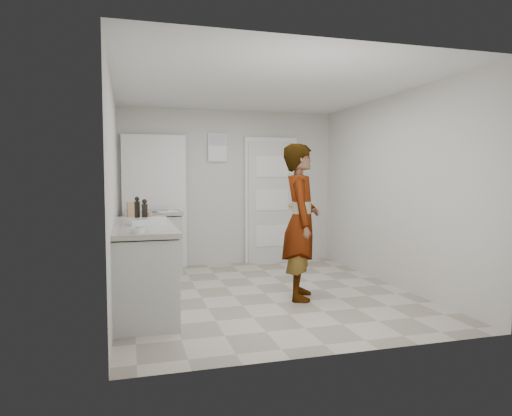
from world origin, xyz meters
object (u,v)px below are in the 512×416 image
object	(u,v)px
cake_mix_box	(132,209)
oil_cruet_b	(137,210)
spice_jar	(150,216)
person	(301,222)
baking_dish	(145,222)
oil_cruet_a	(145,211)
egg_bowl	(137,230)

from	to	relation	value
cake_mix_box	oil_cruet_b	world-z (taller)	oil_cruet_b
spice_jar	person	bearing A→B (deg)	-17.66
baking_dish	person	bearing A→B (deg)	0.04
spice_jar	oil_cruet_b	size ratio (longest dim) A/B	0.31
person	oil_cruet_b	bearing A→B (deg)	98.78
spice_jar	baking_dish	bearing A→B (deg)	-97.19
oil_cruet_a	baking_dish	bearing A→B (deg)	-90.62
oil_cruet_b	egg_bowl	world-z (taller)	oil_cruet_b
oil_cruet_b	egg_bowl	size ratio (longest dim) A/B	2.17
oil_cruet_a	oil_cruet_b	distance (m)	0.14
cake_mix_box	spice_jar	distance (m)	0.51
egg_bowl	person	bearing A→B (deg)	21.25
oil_cruet_a	baking_dish	xyz separation A→B (m)	(-0.00, -0.26, -0.09)
cake_mix_box	baking_dish	distance (m)	1.02
baking_dish	egg_bowl	distance (m)	0.73
person	egg_bowl	xyz separation A→B (m)	(-1.87, -0.73, 0.04)
oil_cruet_b	baking_dish	xyz separation A→B (m)	(0.08, -0.37, -0.11)
spice_jar	oil_cruet_a	distance (m)	0.30
oil_cruet_b	egg_bowl	bearing A→B (deg)	-91.29
baking_dish	egg_bowl	world-z (taller)	baking_dish
baking_dish	spice_jar	bearing A→B (deg)	82.81
baking_dish	oil_cruet_a	bearing A→B (deg)	89.38
spice_jar	baking_dish	distance (m)	0.55
person	spice_jar	size ratio (longest dim) A/B	20.46
oil_cruet_a	baking_dish	world-z (taller)	oil_cruet_a
person	egg_bowl	world-z (taller)	person
cake_mix_box	oil_cruet_b	bearing A→B (deg)	-101.68
person	egg_bowl	bearing A→B (deg)	131.42
spice_jar	baking_dish	size ratio (longest dim) A/B	0.20
egg_bowl	cake_mix_box	bearing A→B (deg)	91.02
person	spice_jar	world-z (taller)	person
person	egg_bowl	distance (m)	2.01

